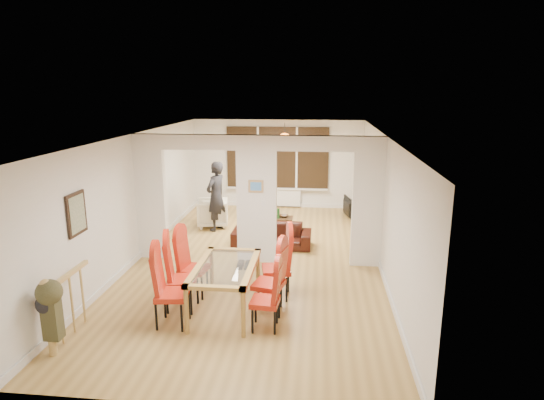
% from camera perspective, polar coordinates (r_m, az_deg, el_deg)
% --- Properties ---
extents(floor, '(5.00, 9.00, 0.01)m').
position_cam_1_polar(floor, '(9.53, -1.87, -7.59)').
color(floor, '#AB8545').
rests_on(floor, ground).
extents(room_walls, '(5.00, 9.00, 2.60)m').
position_cam_1_polar(room_walls, '(9.14, -1.93, 0.02)').
color(room_walls, silver).
rests_on(room_walls, floor).
extents(divider_wall, '(5.00, 0.18, 2.60)m').
position_cam_1_polar(divider_wall, '(9.14, -1.93, 0.02)').
color(divider_wall, white).
rests_on(divider_wall, floor).
extents(bay_window_blinds, '(3.00, 0.08, 1.80)m').
position_cam_1_polar(bay_window_blinds, '(13.44, 0.68, 5.34)').
color(bay_window_blinds, black).
rests_on(bay_window_blinds, room_walls).
extents(radiator, '(1.40, 0.08, 0.50)m').
position_cam_1_polar(radiator, '(13.62, 0.65, 0.32)').
color(radiator, white).
rests_on(radiator, floor).
extents(pendant_light, '(0.36, 0.36, 0.36)m').
position_cam_1_polar(pendant_light, '(12.20, 1.60, 7.56)').
color(pendant_light, orange).
rests_on(pendant_light, room_walls).
extents(stair_newel, '(0.40, 1.20, 1.10)m').
position_cam_1_polar(stair_newel, '(7.21, -24.07, -11.42)').
color(stair_newel, tan).
rests_on(stair_newel, floor).
extents(wall_poster, '(0.04, 0.52, 0.67)m').
position_cam_1_polar(wall_poster, '(7.62, -23.32, -1.60)').
color(wall_poster, gray).
rests_on(wall_poster, room_walls).
extents(pillar_photo, '(0.30, 0.03, 0.25)m').
position_cam_1_polar(pillar_photo, '(8.98, -2.04, 1.73)').
color(pillar_photo, '#4C8CD8').
rests_on(pillar_photo, divider_wall).
extents(dining_table, '(0.93, 1.65, 0.77)m').
position_cam_1_polar(dining_table, '(7.41, -5.84, -10.92)').
color(dining_table, '#A67F3D').
rests_on(dining_table, floor).
extents(dining_chair_la, '(0.52, 0.52, 1.16)m').
position_cam_1_polar(dining_chair_la, '(7.04, -12.46, -10.84)').
color(dining_chair_la, '#AF2311').
rests_on(dining_chair_la, floor).
extents(dining_chair_lb, '(0.56, 0.56, 1.17)m').
position_cam_1_polar(dining_chair_lb, '(7.48, -11.27, -9.24)').
color(dining_chair_lb, '#AF2311').
rests_on(dining_chair_lb, floor).
extents(dining_chair_lc, '(0.51, 0.51, 1.11)m').
position_cam_1_polar(dining_chair_lc, '(7.94, -9.82, -7.99)').
color(dining_chair_lc, '#AF2311').
rests_on(dining_chair_lc, floor).
extents(dining_chair_ra, '(0.43, 0.43, 1.02)m').
position_cam_1_polar(dining_chair_ra, '(6.81, -0.90, -12.04)').
color(dining_chair_ra, '#AF2311').
rests_on(dining_chair_ra, floor).
extents(dining_chair_rb, '(0.54, 0.54, 1.12)m').
position_cam_1_polar(dining_chair_rb, '(7.25, -0.44, -9.92)').
color(dining_chair_rb, '#AF2311').
rests_on(dining_chair_rb, floor).
extents(dining_chair_rc, '(0.55, 0.55, 1.17)m').
position_cam_1_polar(dining_chair_rc, '(7.76, 0.53, -8.08)').
color(dining_chair_rc, '#AF2311').
rests_on(dining_chair_rc, floor).
extents(sofa, '(1.78, 0.71, 0.52)m').
position_cam_1_polar(sofa, '(10.28, -0.04, -4.44)').
color(sofa, black).
rests_on(sofa, floor).
extents(armchair, '(0.88, 0.90, 0.71)m').
position_cam_1_polar(armchair, '(11.84, -7.48, -1.60)').
color(armchair, beige).
rests_on(armchair, floor).
extents(person, '(0.75, 0.64, 1.74)m').
position_cam_1_polar(person, '(11.38, -7.03, 0.47)').
color(person, black).
rests_on(person, floor).
extents(television, '(0.93, 0.34, 0.53)m').
position_cam_1_polar(television, '(12.76, 9.25, -0.95)').
color(television, black).
rests_on(television, floor).
extents(coffee_table, '(0.91, 0.49, 0.20)m').
position_cam_1_polar(coffee_table, '(11.89, 0.45, -2.69)').
color(coffee_table, '#302010').
rests_on(coffee_table, floor).
extents(bottle, '(0.07, 0.07, 0.28)m').
position_cam_1_polar(bottle, '(11.75, 0.80, -1.66)').
color(bottle, '#143F19').
rests_on(bottle, coffee_table).
extents(bowl, '(0.24, 0.24, 0.06)m').
position_cam_1_polar(bowl, '(11.90, 1.50, -2.02)').
color(bowl, '#302010').
rests_on(bowl, coffee_table).
extents(shoes, '(0.26, 0.28, 0.11)m').
position_cam_1_polar(shoes, '(9.15, -3.48, -8.20)').
color(shoes, black).
rests_on(shoes, floor).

